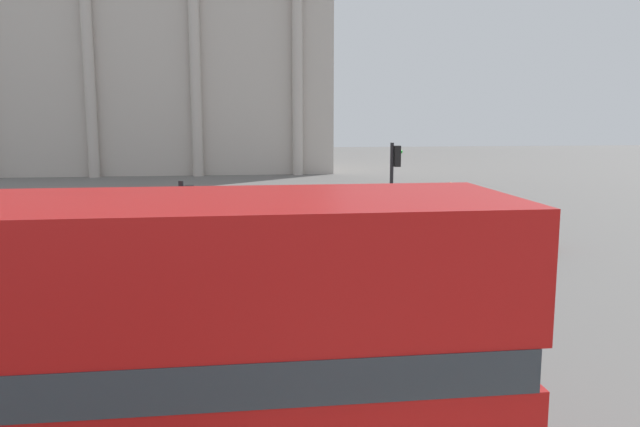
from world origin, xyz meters
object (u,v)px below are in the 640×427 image
at_px(car_navy, 193,218).
at_px(double_decker_bus, 3,375).
at_px(plaza_building_left, 153,38).
at_px(traffic_light_mid, 393,186).
at_px(traffic_light_near, 186,235).
at_px(pedestrian_black, 450,197).
at_px(pedestrian_yellow, 87,300).
at_px(car_maroon, 489,231).

bearing_deg(car_navy, double_decker_bus, 172.52).
height_order(plaza_building_left, traffic_light_mid, plaza_building_left).
xyz_separation_m(plaza_building_left, traffic_light_near, (6.47, -46.82, -9.87)).
distance_m(double_decker_bus, car_navy, 20.21).
relative_size(double_decker_bus, pedestrian_black, 6.19).
distance_m(pedestrian_yellow, pedestrian_black, 21.23).
height_order(traffic_light_near, car_maroon, traffic_light_near).
bearing_deg(plaza_building_left, traffic_light_mid, -72.47).
bearing_deg(pedestrian_yellow, double_decker_bus, -108.73).
relative_size(car_navy, pedestrian_yellow, 2.39).
distance_m(car_maroon, pedestrian_black, 7.76).
distance_m(double_decker_bus, pedestrian_yellow, 7.31).
height_order(double_decker_bus, plaza_building_left, plaza_building_left).
distance_m(car_maroon, pedestrian_yellow, 15.26).
relative_size(traffic_light_near, traffic_light_mid, 0.87).
bearing_deg(traffic_light_mid, pedestrian_yellow, -142.54).
distance_m(car_navy, pedestrian_yellow, 13.06).
xyz_separation_m(car_maroon, pedestrian_yellow, (-12.73, -8.41, 0.31)).
bearing_deg(car_maroon, plaza_building_left, 177.07).
bearing_deg(traffic_light_near, pedestrian_black, 53.43).
height_order(car_maroon, pedestrian_yellow, pedestrian_yellow).
bearing_deg(car_maroon, traffic_light_near, -79.23).
relative_size(double_decker_bus, pedestrian_yellow, 6.28).
relative_size(plaza_building_left, traffic_light_mid, 7.84).
bearing_deg(car_maroon, car_navy, -138.66).
bearing_deg(traffic_light_mid, traffic_light_near, -135.68).
xyz_separation_m(plaza_building_left, car_maroon, (17.04, -38.73, -11.53)).
relative_size(double_decker_bus, car_maroon, 2.62).
bearing_deg(plaza_building_left, car_maroon, -66.26).
xyz_separation_m(double_decker_bus, pedestrian_black, (13.00, 23.23, -1.27)).
relative_size(plaza_building_left, car_navy, 7.74).
height_order(plaza_building_left, car_navy, plaza_building_left).
relative_size(traffic_light_near, car_maroon, 0.86).
bearing_deg(pedestrian_yellow, plaza_building_left, 69.69).
bearing_deg(traffic_light_near, pedestrian_yellow, -171.55).
distance_m(traffic_light_mid, car_maroon, 5.03).
bearing_deg(double_decker_bus, pedestrian_yellow, 98.03).
height_order(plaza_building_left, pedestrian_yellow, plaza_building_left).
bearing_deg(car_maroon, double_decker_bus, -64.03).
bearing_deg(traffic_light_mid, plaza_building_left, 107.53).
relative_size(car_maroon, pedestrian_black, 2.36).
relative_size(plaza_building_left, car_maroon, 7.74).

